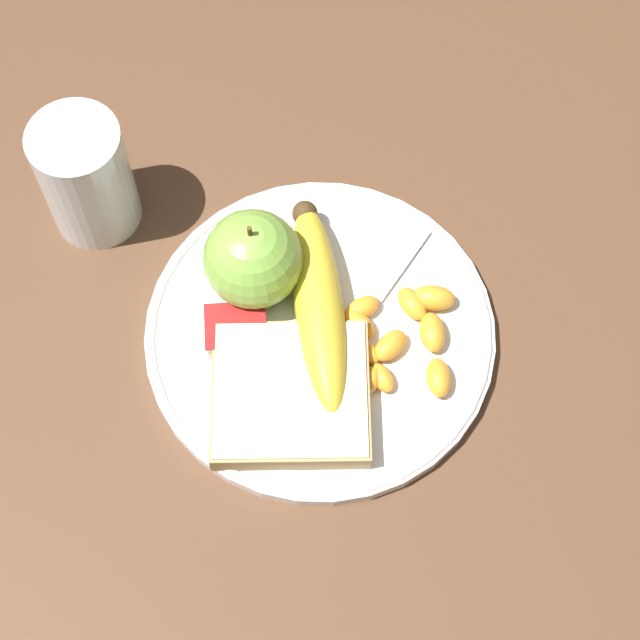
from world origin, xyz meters
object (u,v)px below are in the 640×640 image
bread_slice (291,394)px  plate (320,333)px  juice_glass (87,179)px  jam_packet (236,329)px  apple (253,259)px  banana (316,303)px  fork (348,337)px

bread_slice → plate: bearing=-115.2°
plate → juice_glass: size_ratio=2.52×
juice_glass → bread_slice: bearing=129.4°
plate → jam_packet: (0.06, -0.00, 0.01)m
apple → banana: 0.06m
apple → jam_packet: bearing=69.6°
banana → fork: banana is taller
juice_glass → banana: 0.21m
juice_glass → bread_slice: 0.24m
plate → banana: banana is taller
banana → bread_slice: banana is taller
juice_glass → bread_slice: (-0.15, 0.18, -0.03)m
juice_glass → apple: (-0.13, 0.08, -0.00)m
jam_packet → apple: bearing=-110.4°
plate → bread_slice: (0.03, 0.06, 0.02)m
apple → fork: (-0.07, 0.05, -0.04)m
juice_glass → banana: size_ratio=0.59×
fork → juice_glass: bearing=-86.9°
banana → jam_packet: size_ratio=3.93×
banana → fork: (-0.02, 0.02, -0.02)m
juice_glass → jam_packet: size_ratio=2.31×
plate → apple: size_ratio=3.18×
plate → juice_glass: juice_glass is taller
apple → banana: size_ratio=0.47×
plate → fork: fork is taller
juice_glass → fork: (-0.20, 0.14, -0.04)m
jam_packet → fork: bearing=174.0°
bread_slice → banana: bearing=-109.1°
juice_glass → banana: bearing=147.1°
bread_slice → jam_packet: same height
juice_glass → fork: juice_glass is taller
plate → jam_packet: jam_packet is taller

